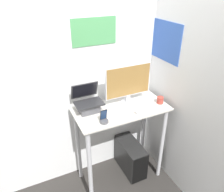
# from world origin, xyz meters

# --- Properties ---
(ground_plane) EXTENTS (12.00, 12.00, 0.00)m
(ground_plane) POSITION_xyz_m (0.00, 0.00, 0.00)
(ground_plane) COLOR #2D2B28
(wall_back) EXTENTS (6.00, 0.06, 2.60)m
(wall_back) POSITION_xyz_m (-0.00, 0.61, 1.30)
(wall_back) COLOR silver
(wall_back) RESTS_ON ground_plane
(wall_side_right) EXTENTS (0.06, 6.00, 2.60)m
(wall_side_right) POSITION_xyz_m (0.61, 0.00, 1.30)
(wall_side_right) COLOR silver
(wall_side_right) RESTS_ON ground_plane
(desk) EXTENTS (1.05, 0.52, 1.05)m
(desk) POSITION_xyz_m (0.00, 0.26, 0.79)
(desk) COLOR beige
(desk) RESTS_ON ground_plane
(laptop) EXTENTS (0.30, 0.26, 0.30)m
(laptop) POSITION_xyz_m (-0.34, 0.36, 1.13)
(laptop) COLOR #4C4C51
(laptop) RESTS_ON desk
(monitor) EXTENTS (0.55, 0.15, 0.46)m
(monitor) POSITION_xyz_m (0.12, 0.33, 1.29)
(monitor) COLOR silver
(monitor) RESTS_ON desk
(keyboard) EXTENTS (0.26, 0.12, 0.02)m
(keyboard) POSITION_xyz_m (-0.07, 0.10, 1.06)
(keyboard) COLOR white
(keyboard) RESTS_ON desk
(mouse) EXTENTS (0.03, 0.06, 0.03)m
(mouse) POSITION_xyz_m (0.10, 0.10, 1.06)
(mouse) COLOR #99999E
(mouse) RESTS_ON desk
(cell_phone) EXTENTS (0.09, 0.09, 0.15)m
(cell_phone) POSITION_xyz_m (-0.28, 0.09, 1.08)
(cell_phone) COLOR #4C4C51
(cell_phone) RESTS_ON desk
(computer_tower) EXTENTS (0.23, 0.52, 0.43)m
(computer_tower) POSITION_xyz_m (0.18, 0.31, 0.21)
(computer_tower) COLOR black
(computer_tower) RESTS_ON ground_plane
(mug) EXTENTS (0.07, 0.07, 0.08)m
(mug) POSITION_xyz_m (0.46, 0.17, 1.09)
(mug) COLOR #9E382D
(mug) RESTS_ON desk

